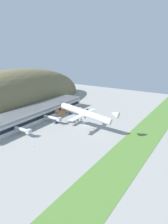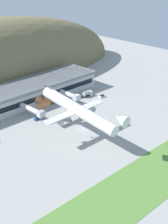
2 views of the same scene
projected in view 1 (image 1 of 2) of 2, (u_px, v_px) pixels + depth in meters
The scene contains 14 objects.
ground_plane at pixel (86, 126), 174.60m from camera, with size 307.07×307.07×0.00m, color #9E9E99.
grass_strip_foreground at pixel (142, 138), 151.59m from camera, with size 276.36×22.99×0.08m, color #568438.
hill_backdrop at pixel (12, 108), 224.55m from camera, with size 219.33×62.84×77.16m, color olive.
terminal_building at pixel (34, 113), 189.34m from camera, with size 113.51×21.73×9.80m.
jetway_0 at pixel (23, 130), 155.85m from camera, with size 3.38×14.84×5.43m.
jetway_1 at pixel (53, 118), 180.81m from camera, with size 3.38×17.21×5.43m.
jetway_2 at pixel (71, 110), 203.67m from camera, with size 3.38×14.19×5.43m.
cargo_airplane at pixel (84, 113), 165.10m from camera, with size 33.76×55.15×12.70m.
service_car_0 at pixel (56, 123), 180.02m from camera, with size 3.78×2.00×1.68m.
service_car_1 at pixel (87, 110), 214.73m from camera, with size 3.80×2.08×1.43m.
service_car_2 at pixel (70, 114), 203.00m from camera, with size 3.93×1.70×1.44m.
fuel_truck at pixel (79, 109), 214.05m from camera, with size 6.46×2.76×3.36m.
traffic_cone_0 at pixel (34, 146), 139.38m from camera, with size 0.52×0.52×0.58m.
traffic_cone_1 at pixel (86, 112), 207.78m from camera, with size 0.52×0.52×0.58m.
Camera 1 is at (-139.56, -84.68, 62.98)m, focal length 35.00 mm.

